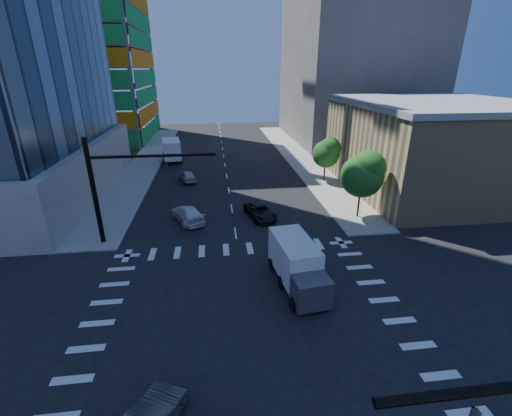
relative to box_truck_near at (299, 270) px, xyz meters
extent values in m
plane|color=black|center=(-3.72, -3.13, -1.39)|extent=(160.00, 160.00, 0.00)
cube|color=silver|center=(-3.72, -3.13, -1.39)|extent=(20.00, 20.00, 0.01)
cube|color=gray|center=(8.78, 36.87, -1.32)|extent=(5.00, 60.00, 0.15)
cube|color=gray|center=(-16.22, 36.87, -1.32)|extent=(5.00, 60.00, 0.15)
cube|color=green|center=(-18.62, 58.87, 23.11)|extent=(0.12, 24.00, 49.00)
cube|color=tan|center=(21.28, 18.87, 3.61)|extent=(20.00, 22.00, 10.00)
cube|color=gray|center=(21.28, 18.87, 8.91)|extent=(20.50, 22.50, 0.60)
cube|color=#5A5551|center=(23.28, 51.87, 12.61)|extent=(24.00, 30.00, 28.00)
cylinder|color=black|center=(-15.22, 8.37, 3.26)|extent=(0.40, 0.40, 9.00)
cylinder|color=black|center=(-10.22, 8.37, 6.16)|extent=(10.00, 0.24, 0.24)
imported|color=black|center=(-9.22, 8.37, 5.06)|extent=(0.16, 0.20, 1.00)
cylinder|color=#382316|center=(8.78, 10.87, -0.10)|extent=(0.20, 0.20, 2.27)
sphere|color=#124515|center=(8.78, 10.87, 2.98)|extent=(4.16, 4.16, 4.16)
sphere|color=#307025|center=(9.18, 10.57, 3.96)|extent=(3.25, 3.25, 3.25)
cylinder|color=#382316|center=(9.08, 22.87, -0.28)|extent=(0.20, 0.20, 1.92)
sphere|color=#124515|center=(9.08, 22.87, 2.33)|extent=(3.52, 3.52, 3.52)
sphere|color=#307025|center=(9.48, 22.57, 3.16)|extent=(2.75, 2.75, 2.75)
imported|color=black|center=(-0.98, 12.10, -0.73)|extent=(3.30, 5.18, 1.33)
imported|color=white|center=(-8.22, 12.15, -0.64)|extent=(4.07, 5.59, 1.50)
imported|color=#A1A3A8|center=(-9.02, 25.19, -0.68)|extent=(2.79, 4.50, 1.43)
cube|color=silver|center=(0.00, 0.00, 0.48)|extent=(2.90, 5.15, 2.55)
cube|color=#47464F|center=(0.00, 0.00, -0.16)|extent=(2.44, 2.01, 1.87)
cube|color=white|center=(-12.22, 37.17, 0.67)|extent=(3.39, 5.76, 2.83)
cube|color=#47464F|center=(-12.22, 37.17, -0.03)|extent=(2.76, 2.31, 2.06)
camera|label=1|loc=(-5.32, -19.38, 12.71)|focal=24.00mm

